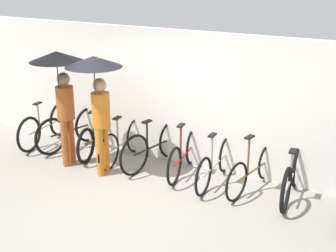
{
  "coord_description": "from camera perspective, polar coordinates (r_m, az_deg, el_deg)",
  "views": [
    {
      "loc": [
        4.15,
        -5.23,
        3.58
      ],
      "look_at": [
        0.54,
        1.26,
        1.0
      ],
      "focal_mm": 50.0,
      "sensor_mm": 36.0,
      "label": 1
    }
  ],
  "objects": [
    {
      "name": "ground_plane",
      "position": [
        7.58,
        -8.3,
        -9.26
      ],
      "size": [
        30.0,
        30.0,
        0.0
      ],
      "primitive_type": "plane",
      "color": "gray"
    },
    {
      "name": "back_wall",
      "position": [
        8.75,
        -0.34,
        3.68
      ],
      "size": [
        14.23,
        0.12,
        2.49
      ],
      "color": "silver",
      "rests_on": "ground"
    },
    {
      "name": "parked_bicycle_0",
      "position": [
        10.09,
        -14.72,
        0.03
      ],
      "size": [
        0.44,
        1.78,
        1.09
      ],
      "rotation": [
        0.0,
        0.0,
        1.69
      ],
      "color": "black",
      "rests_on": "ground"
    },
    {
      "name": "parked_bicycle_1",
      "position": [
        9.71,
        -11.74,
        -0.44
      ],
      "size": [
        0.52,
        1.71,
        0.96
      ],
      "rotation": [
        0.0,
        0.0,
        1.37
      ],
      "color": "black",
      "rests_on": "ground"
    },
    {
      "name": "parked_bicycle_2",
      "position": [
        9.37,
        -8.5,
        -1.15
      ],
      "size": [
        0.53,
        1.73,
        1.05
      ],
      "rotation": [
        0.0,
        0.0,
        1.77
      ],
      "color": "black",
      "rests_on": "ground"
    },
    {
      "name": "parked_bicycle_3",
      "position": [
        8.95,
        -5.49,
        -1.93
      ],
      "size": [
        0.44,
        1.69,
        1.07
      ],
      "rotation": [
        0.0,
        0.0,
        1.63
      ],
      "color": "black",
      "rests_on": "ground"
    },
    {
      "name": "parked_bicycle_4",
      "position": [
        8.67,
        -1.7,
        -2.39
      ],
      "size": [
        0.48,
        1.82,
        1.04
      ],
      "rotation": [
        0.0,
        0.0,
        1.41
      ],
      "color": "black",
      "rests_on": "ground"
    },
    {
      "name": "parked_bicycle_5",
      "position": [
        8.36,
        1.95,
        -3.46
      ],
      "size": [
        0.44,
        1.65,
        1.07
      ],
      "rotation": [
        0.0,
        0.0,
        1.72
      ],
      "color": "black",
      "rests_on": "ground"
    },
    {
      "name": "parked_bicycle_6",
      "position": [
        8.06,
        5.81,
        -4.53
      ],
      "size": [
        0.44,
        1.71,
        1.11
      ],
      "rotation": [
        0.0,
        0.0,
        1.61
      ],
      "color": "black",
      "rests_on": "ground"
    },
    {
      "name": "parked_bicycle_7",
      "position": [
        7.92,
        10.34,
        -5.19
      ],
      "size": [
        0.46,
        1.69,
        1.03
      ],
      "rotation": [
        0.0,
        0.0,
        1.41
      ],
      "color": "black",
      "rests_on": "ground"
    },
    {
      "name": "parked_bicycle_8",
      "position": [
        7.75,
        14.84,
        -5.96
      ],
      "size": [
        0.44,
        1.7,
        1.1
      ],
      "rotation": [
        0.0,
        0.0,
        1.67
      ],
      "color": "black",
      "rests_on": "ground"
    },
    {
      "name": "pedestrian_leading",
      "position": [
        8.48,
        -13.01,
        5.6
      ],
      "size": [
        0.94,
        0.94,
        2.16
      ],
      "rotation": [
        0.0,
        0.0,
        3.17
      ],
      "color": "#9E4C1E",
      "rests_on": "ground"
    },
    {
      "name": "pedestrian_center",
      "position": [
        7.95,
        -8.69,
        4.99
      ],
      "size": [
        0.95,
        0.95,
        2.16
      ],
      "rotation": [
        0.0,
        0.0,
        3.21
      ],
      "color": "#C66B1E",
      "rests_on": "ground"
    }
  ]
}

